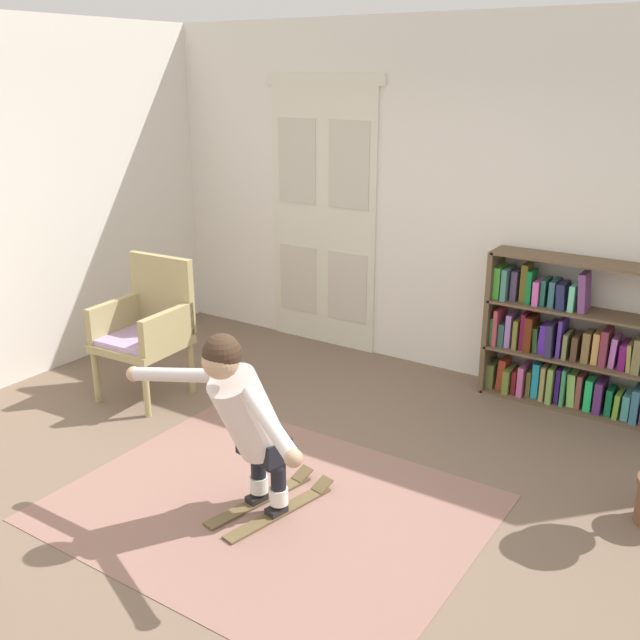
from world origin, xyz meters
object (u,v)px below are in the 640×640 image
wicker_chair (148,325)px  skis_pair (273,503)px  bookshelf (580,348)px  person_skier (244,412)px

wicker_chair → skis_pair: wicker_chair is taller
bookshelf → skis_pair: size_ratio=1.87×
bookshelf → skis_pair: (-1.12, -2.37, -0.47)m
wicker_chair → person_skier: 1.99m
wicker_chair → skis_pair: bearing=-23.2°
skis_pair → bookshelf: bearing=64.7°
skis_pair → person_skier: bearing=-102.0°
skis_pair → person_skier: (-0.04, -0.19, 0.67)m
wicker_chair → skis_pair: size_ratio=1.31×
bookshelf → person_skier: 2.82m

